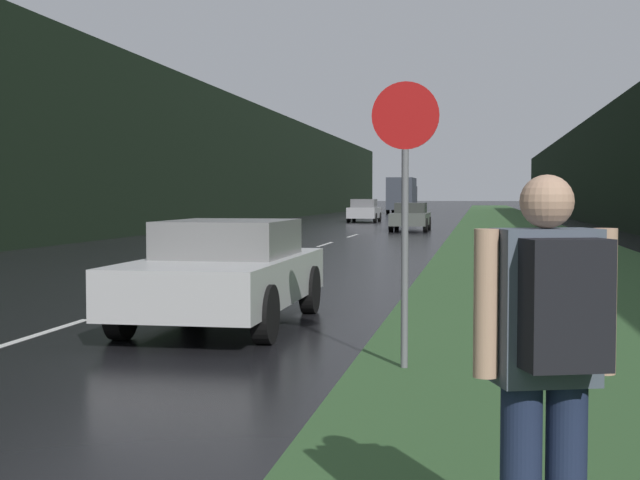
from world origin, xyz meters
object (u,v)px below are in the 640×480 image
at_px(car_passing_near, 226,271).
at_px(car_oncoming, 364,211).
at_px(hitchhiker_with_backpack, 548,358).
at_px(delivery_truck, 402,195).
at_px(stop_sign, 405,195).
at_px(car_passing_far, 411,217).

relative_size(car_passing_near, car_oncoming, 1.10).
distance_m(hitchhiker_with_backpack, delivery_truck, 83.64).
bearing_deg(delivery_truck, car_oncoming, -90.00).
xyz_separation_m(stop_sign, car_passing_near, (-2.60, 2.66, -1.01)).
relative_size(car_oncoming, delivery_truck, 0.51).
distance_m(car_passing_near, car_passing_far, 32.33).
xyz_separation_m(stop_sign, car_passing_far, (-2.60, 34.99, -1.03)).
relative_size(hitchhiker_with_backpack, car_oncoming, 0.45).
bearing_deg(stop_sign, hitchhiker_with_backpack, -78.39).
distance_m(car_passing_near, delivery_truck, 75.81).
distance_m(stop_sign, delivery_truck, 78.64).
distance_m(car_passing_far, delivery_truck, 43.57).
xyz_separation_m(stop_sign, delivery_truck, (-6.72, 78.35, 0.10)).
bearing_deg(hitchhiker_with_backpack, car_passing_near, 97.29).
height_order(stop_sign, car_passing_far, stop_sign).
xyz_separation_m(hitchhiker_with_backpack, car_passing_near, (-3.61, 7.58, -0.32)).
bearing_deg(car_passing_near, car_oncoming, -84.95).
bearing_deg(car_passing_far, car_passing_near, 90.00).
distance_m(hitchhiker_with_backpack, car_passing_far, 40.08).
xyz_separation_m(car_passing_far, car_oncoming, (-4.12, 14.20, 0.04)).
height_order(car_passing_near, car_oncoming, car_oncoming).
bearing_deg(hitchhiker_with_backpack, car_passing_far, 76.99).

